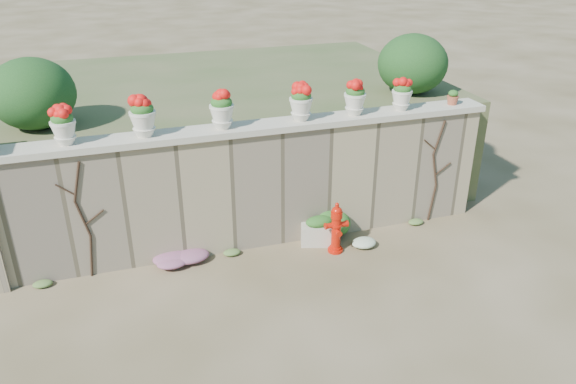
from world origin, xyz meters
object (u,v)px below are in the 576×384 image
object	(u,v)px
planter_box	(319,231)
urn_pot_0	(63,126)
fire_hydrant	(336,227)
terracotta_pot	(453,98)

from	to	relation	value
planter_box	urn_pot_0	world-z (taller)	urn_pot_0
fire_hydrant	terracotta_pot	world-z (taller)	terracotta_pot
fire_hydrant	planter_box	world-z (taller)	fire_hydrant
urn_pot_0	terracotta_pot	xyz separation A→B (m)	(6.28, 0.00, -0.16)
fire_hydrant	terracotta_pot	bearing A→B (deg)	18.90
planter_box	urn_pot_0	xyz separation A→B (m)	(-3.74, 0.37, 2.14)
urn_pot_0	planter_box	bearing A→B (deg)	-5.58
planter_box	terracotta_pot	world-z (taller)	terracotta_pot
terracotta_pot	urn_pot_0	bearing A→B (deg)	180.00
planter_box	fire_hydrant	bearing A→B (deg)	-45.90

